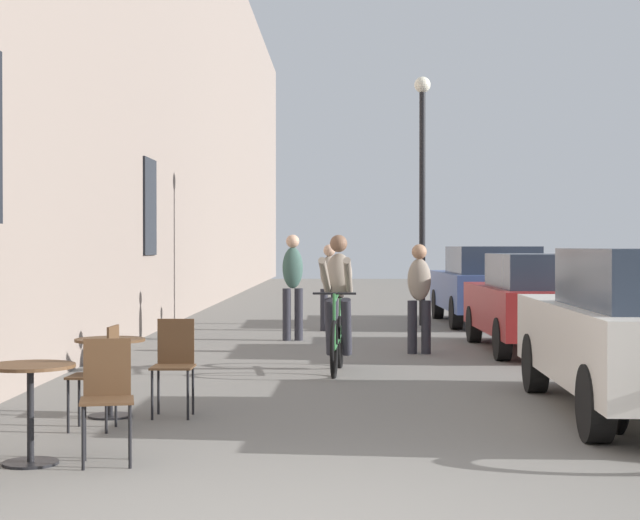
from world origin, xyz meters
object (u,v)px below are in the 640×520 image
cafe_table_near (30,392)px  street_lamp (422,168)px  pedestrian_mid (293,281)px  cafe_table_mid (110,360)px  cafe_chair_near_toward_wall (107,391)px  parked_car_third (488,284)px  cyclist_on_bicycle (338,307)px  pedestrian_far (329,282)px  cafe_chair_mid_toward_wall (101,370)px  parked_car_second (540,301)px  cafe_chair_mid_toward_street (174,360)px  pedestrian_near (419,292)px

cafe_table_near → street_lamp: size_ratio=0.15×
pedestrian_mid → cafe_table_mid: bearing=-99.6°
cafe_chair_near_toward_wall → parked_car_third: (4.63, 13.42, 0.29)m
cafe_chair_near_toward_wall → parked_car_third: 14.20m
cyclist_on_bicycle → pedestrian_mid: bearing=100.4°
pedestrian_far → parked_car_third: bearing=28.2°
cafe_chair_near_toward_wall → cafe_table_mid: (-0.43, 2.00, 0.00)m
cafe_chair_mid_toward_wall → parked_car_second: bearing=53.3°
cafe_chair_mid_toward_street → cyclist_on_bicycle: 3.79m
cafe_table_near → pedestrian_near: (3.36, 7.74, 0.38)m
parked_car_third → pedestrian_mid: bearing=-135.6°
cafe_chair_near_toward_wall → street_lamp: (3.28, 13.06, 2.59)m
street_lamp → cafe_table_mid: bearing=-108.5°
pedestrian_far → cafe_chair_mid_toward_wall: bearing=-99.9°
cafe_table_mid → pedestrian_far: 9.91m
cafe_table_mid → cafe_chair_mid_toward_street: 0.58m
cafe_chair_near_toward_wall → parked_car_third: parked_car_third is taller
cafe_table_mid → cafe_chair_near_toward_wall: bearing=-78.0°
pedestrian_far → cyclist_on_bicycle: bearing=-88.3°
cafe_table_near → cafe_table_mid: (0.11, 2.07, 0.00)m
street_lamp → parked_car_second: size_ratio=1.19×
cafe_chair_mid_toward_street → cyclist_on_bicycle: bearing=66.6°
cafe_chair_mid_toward_wall → parked_car_third: (4.98, 12.10, 0.29)m
cafe_chair_near_toward_wall → street_lamp: bearing=75.9°
cafe_table_mid → street_lamp: size_ratio=0.15×
cafe_chair_mid_toward_street → parked_car_third: (4.48, 11.34, 0.29)m
pedestrian_far → parked_car_third: pedestrian_far is taller
cafe_chair_near_toward_wall → cafe_chair_mid_toward_wall: size_ratio=1.00×
cafe_chair_mid_toward_wall → pedestrian_near: size_ratio=0.56×
cafe_table_near → cyclist_on_bicycle: 6.04m
parked_car_third → cafe_table_near: bearing=-111.0°
pedestrian_far → parked_car_second: pedestrian_far is taller
street_lamp → parked_car_third: size_ratio=1.11×
cafe_table_near → cafe_chair_mid_toward_wall: size_ratio=0.81×
pedestrian_far → pedestrian_near: bearing=-71.5°
parked_car_third → street_lamp: bearing=-165.2°
cyclist_on_bicycle → parked_car_third: (2.98, 7.87, -0.00)m
cafe_chair_mid_toward_street → parked_car_second: 7.45m
street_lamp → pedestrian_mid: bearing=-125.9°
cafe_table_near → pedestrian_near: 8.45m
cyclist_on_bicycle → street_lamp: street_lamp is taller
cafe_table_near → cafe_chair_mid_toward_wall: cafe_chair_mid_toward_wall is taller
pedestrian_mid → parked_car_second: (3.76, -1.73, -0.24)m
cafe_chair_mid_toward_wall → pedestrian_near: (3.17, 6.35, 0.38)m
cyclist_on_bicycle → pedestrian_near: bearing=61.0°
pedestrian_near → pedestrian_mid: pedestrian_mid is taller
cyclist_on_bicycle → pedestrian_near: 2.42m
cafe_table_near → street_lamp: street_lamp is taller
parked_car_second → cafe_table_mid: bearing=-130.1°
cafe_table_near → pedestrian_mid: 9.93m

